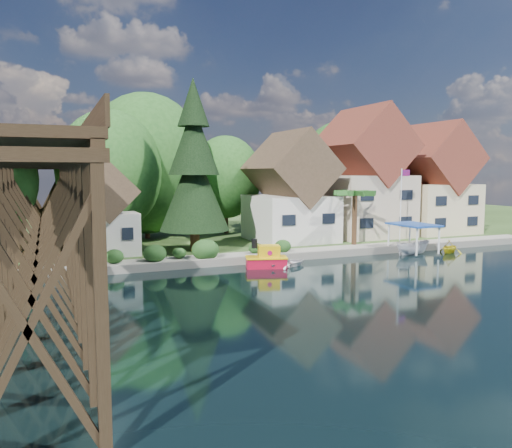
# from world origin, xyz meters

# --- Properties ---
(ground) EXTENTS (140.00, 140.00, 0.00)m
(ground) POSITION_xyz_m (0.00, 0.00, 0.00)
(ground) COLOR black
(ground) RESTS_ON ground
(bank) EXTENTS (140.00, 52.00, 0.50)m
(bank) POSITION_xyz_m (0.00, 34.00, 0.25)
(bank) COLOR #2C471C
(bank) RESTS_ON ground
(seawall) EXTENTS (60.00, 0.40, 0.62)m
(seawall) POSITION_xyz_m (4.00, 8.00, 0.31)
(seawall) COLOR slate
(seawall) RESTS_ON ground
(promenade) EXTENTS (50.00, 2.60, 0.06)m
(promenade) POSITION_xyz_m (6.00, 9.30, 0.53)
(promenade) COLOR gray
(promenade) RESTS_ON bank
(trestle_bridge) EXTENTS (4.12, 44.18, 9.30)m
(trestle_bridge) POSITION_xyz_m (-16.00, 5.17, 5.35)
(trestle_bridge) COLOR black
(trestle_bridge) RESTS_ON ground
(house_left) EXTENTS (7.64, 8.64, 11.02)m
(house_left) POSITION_xyz_m (7.00, 16.00, 5.14)
(house_left) COLOR silver
(house_left) RESTS_ON bank
(house_center) EXTENTS (8.65, 9.18, 13.89)m
(house_center) POSITION_xyz_m (16.00, 16.50, 6.42)
(house_center) COLOR #BCAB93
(house_center) RESTS_ON bank
(house_right) EXTENTS (8.15, 8.64, 12.45)m
(house_right) POSITION_xyz_m (25.00, 16.00, 5.78)
(house_right) COLOR beige
(house_right) RESTS_ON bank
(shed) EXTENTS (5.09, 5.40, 7.85)m
(shed) POSITION_xyz_m (-11.00, 14.50, 3.83)
(shed) COLOR silver
(shed) RESTS_ON bank
(bg_trees) EXTENTS (49.90, 13.30, 10.57)m
(bg_trees) POSITION_xyz_m (1.00, 21.25, 7.29)
(bg_trees) COLOR #382314
(bg_trees) RESTS_ON bank
(shrubs) EXTENTS (15.76, 2.47, 1.70)m
(shrubs) POSITION_xyz_m (-4.60, 9.26, 1.23)
(shrubs) COLOR #1D4017
(shrubs) RESTS_ON bank
(conifer) EXTENTS (6.04, 6.04, 14.87)m
(conifer) POSITION_xyz_m (-3.69, 13.11, 7.66)
(conifer) COLOR #382314
(conifer) RESTS_ON bank
(palm_tree) EXTENTS (4.97, 4.97, 5.45)m
(palm_tree) POSITION_xyz_m (11.10, 10.63, 5.26)
(palm_tree) COLOR #382314
(palm_tree) RESTS_ON bank
(flagpole) EXTENTS (1.12, 0.21, 7.20)m
(flagpole) POSITION_xyz_m (16.32, 10.34, 4.91)
(flagpole) COLOR white
(flagpole) RESTS_ON bank
(tugboat) EXTENTS (3.54, 2.60, 2.30)m
(tugboat) POSITION_xyz_m (0.05, 6.04, 0.69)
(tugboat) COLOR #B90C29
(tugboat) RESTS_ON ground
(boat_white_a) EXTENTS (3.94, 3.15, 0.73)m
(boat_white_a) POSITION_xyz_m (1.71, 5.89, 0.36)
(boat_white_a) COLOR silver
(boat_white_a) RESTS_ON ground
(boat_canopy) EXTENTS (3.49, 4.34, 2.78)m
(boat_canopy) POSITION_xyz_m (14.62, 6.57, 1.19)
(boat_canopy) COLOR silver
(boat_canopy) RESTS_ON ground
(boat_yellow) EXTENTS (3.19, 3.03, 1.32)m
(boat_yellow) POSITION_xyz_m (18.29, 5.91, 0.66)
(boat_yellow) COLOR gold
(boat_yellow) RESTS_ON ground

